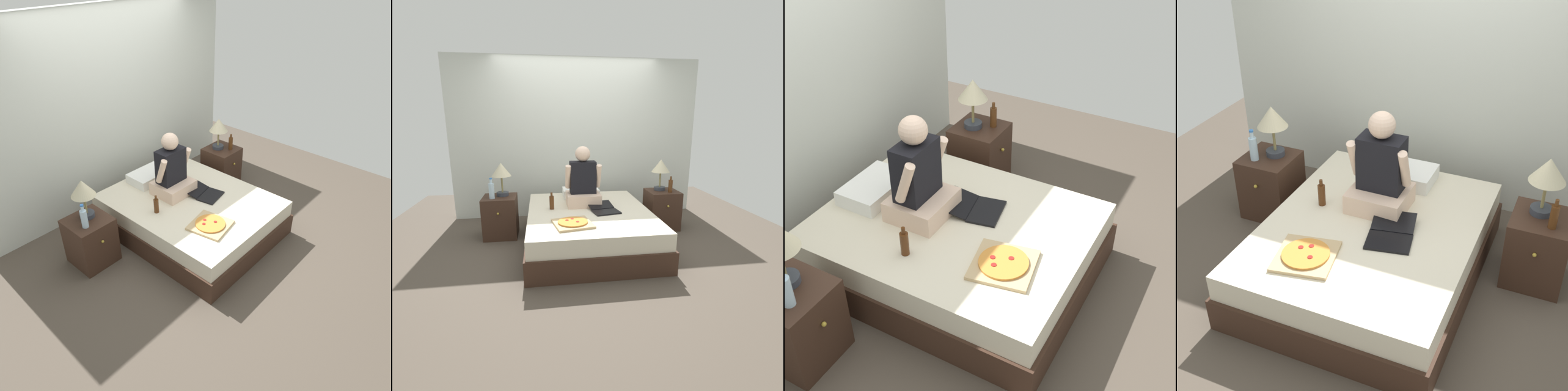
{
  "view_description": "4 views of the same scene",
  "coord_description": "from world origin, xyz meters",
  "views": [
    {
      "loc": [
        -2.82,
        -2.59,
        2.98
      ],
      "look_at": [
        -0.13,
        -0.19,
        0.64
      ],
      "focal_mm": 35.0,
      "sensor_mm": 36.0,
      "label": 1
    },
    {
      "loc": [
        -0.56,
        -3.66,
        1.59
      ],
      "look_at": [
        -0.02,
        -0.05,
        0.66
      ],
      "focal_mm": 28.0,
      "sensor_mm": 36.0,
      "label": 2
    },
    {
      "loc": [
        -2.61,
        -1.65,
        2.86
      ],
      "look_at": [
        -0.02,
        -0.22,
        0.76
      ],
      "focal_mm": 50.0,
      "sensor_mm": 36.0,
      "label": 3
    },
    {
      "loc": [
        1.3,
        -2.98,
        2.79
      ],
      "look_at": [
        -0.01,
        0.04,
        0.69
      ],
      "focal_mm": 50.0,
      "sensor_mm": 36.0,
      "label": 4
    }
  ],
  "objects": [
    {
      "name": "water_bottle",
      "position": [
        -1.23,
        0.35,
        0.67
      ],
      "size": [
        0.07,
        0.07,
        0.28
      ],
      "color": "silver",
      "rests_on": "nightstand_left"
    },
    {
      "name": "lamp_on_left_nightstand",
      "position": [
        -1.11,
        0.49,
        0.89
      ],
      "size": [
        0.26,
        0.26,
        0.45
      ],
      "color": "#333842",
      "rests_on": "nightstand_left"
    },
    {
      "name": "nightstand_right",
      "position": [
        1.15,
        0.44,
        0.28
      ],
      "size": [
        0.44,
        0.47,
        0.56
      ],
      "color": "#382319",
      "rests_on": "ground"
    },
    {
      "name": "nightstand_left",
      "position": [
        -1.15,
        0.44,
        0.28
      ],
      "size": [
        0.44,
        0.47,
        0.56
      ],
      "color": "#382319",
      "rests_on": "ground"
    },
    {
      "name": "person_seated",
      "position": [
        -0.04,
        0.27,
        0.74
      ],
      "size": [
        0.47,
        0.4,
        0.78
      ],
      "color": "beige",
      "rests_on": "bed"
    },
    {
      "name": "laptop",
      "position": [
        0.18,
        -0.08,
        0.48
      ],
      "size": [
        0.39,
        0.47,
        0.07
      ],
      "color": "black",
      "rests_on": "bed"
    },
    {
      "name": "ground_plane",
      "position": [
        0.0,
        0.0,
        0.0
      ],
      "size": [
        5.95,
        5.95,
        0.0
      ],
      "primitive_type": "plane",
      "color": "#4C4238"
    },
    {
      "name": "bed",
      "position": [
        0.0,
        0.0,
        0.22
      ],
      "size": [
        1.56,
        1.96,
        0.46
      ],
      "color": "#382319",
      "rests_on": "ground"
    },
    {
      "name": "wall_back",
      "position": [
        0.0,
        1.34,
        1.25
      ],
      "size": [
        3.95,
        0.12,
        2.5
      ],
      "primitive_type": "cube",
      "color": "silver",
      "rests_on": "ground"
    },
    {
      "name": "beer_bottle",
      "position": [
        1.22,
        0.34,
        0.66
      ],
      "size": [
        0.06,
        0.06,
        0.23
      ],
      "color": "#512D14",
      "rests_on": "nightstand_right"
    },
    {
      "name": "lamp_on_right_nightstand",
      "position": [
        1.12,
        0.49,
        0.89
      ],
      "size": [
        0.26,
        0.26,
        0.45
      ],
      "color": "#333842",
      "rests_on": "nightstand_right"
    },
    {
      "name": "pizza_box",
      "position": [
        -0.26,
        -0.52,
        0.47
      ],
      "size": [
        0.47,
        0.47,
        0.05
      ],
      "color": "tan",
      "rests_on": "bed"
    },
    {
      "name": "pillow",
      "position": [
        -0.02,
        0.7,
        0.52
      ],
      "size": [
        0.52,
        0.34,
        0.12
      ],
      "primitive_type": "cube",
      "color": "white",
      "rests_on": "bed"
    },
    {
      "name": "beer_bottle_on_bed",
      "position": [
        -0.46,
        0.1,
        0.55
      ],
      "size": [
        0.06,
        0.06,
        0.22
      ],
      "color": "#4C2811",
      "rests_on": "bed"
    }
  ]
}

